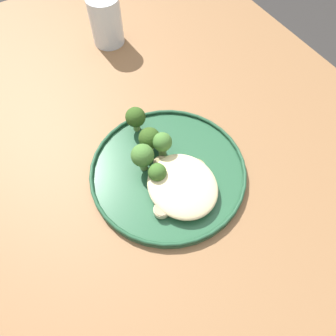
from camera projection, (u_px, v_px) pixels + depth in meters
ground at (163, 269)px, 1.24m from camera, size 6.00×6.00×0.00m
wooden_dining_table at (160, 191)px, 0.67m from camera, size 1.40×1.00×0.74m
dinner_plate at (168, 171)px, 0.60m from camera, size 0.29×0.29×0.02m
noodle_bed at (182, 186)px, 0.56m from camera, size 0.14×0.12×0.03m
seared_scallop_tilted_round at (186, 189)px, 0.56m from camera, size 0.03×0.03×0.02m
seared_scallop_on_noodles at (196, 168)px, 0.58m from camera, size 0.03×0.03×0.01m
seared_scallop_front_small at (162, 165)px, 0.59m from camera, size 0.03×0.03×0.02m
seared_scallop_tiny_bay at (163, 182)px, 0.57m from camera, size 0.03×0.03×0.01m
seared_scallop_large_seared at (175, 192)px, 0.56m from camera, size 0.03×0.03×0.01m
seared_scallop_center_golden at (161, 210)px, 0.54m from camera, size 0.03×0.03×0.01m
broccoli_floret_rear_charred at (143, 156)px, 0.56m from camera, size 0.04×0.04×0.06m
broccoli_floret_split_head at (162, 143)px, 0.58m from camera, size 0.04×0.04×0.06m
broccoli_floret_right_tilted at (136, 118)px, 0.62m from camera, size 0.04×0.04×0.06m
broccoli_floret_tall_stalk at (149, 139)px, 0.59m from camera, size 0.04×0.04×0.06m
broccoli_floret_front_edge at (157, 173)px, 0.56m from camera, size 0.03×0.03×0.05m
onion_sliver_short_strip at (146, 153)px, 0.61m from camera, size 0.05×0.02×0.00m
onion_sliver_curled_piece at (139, 160)px, 0.60m from camera, size 0.04×0.01×0.00m
water_glass at (106, 23)px, 0.76m from camera, size 0.08×0.08×0.11m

